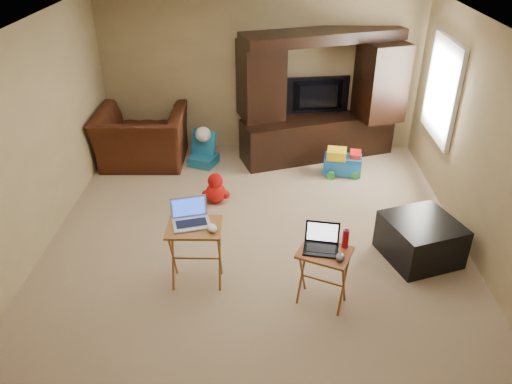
{
  "coord_description": "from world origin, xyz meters",
  "views": [
    {
      "loc": [
        0.1,
        -4.97,
        3.55
      ],
      "look_at": [
        0.0,
        -0.2,
        0.8
      ],
      "focal_mm": 35.0,
      "sensor_mm": 36.0,
      "label": 1
    }
  ],
  "objects_px": {
    "television": "(319,97)",
    "laptop_right": "(321,240)",
    "ottoman": "(420,239)",
    "entertainment_center": "(320,97)",
    "mouse_right": "(340,257)",
    "tray_table_right": "(323,277)",
    "child_rocker": "(203,149)",
    "recliner": "(142,138)",
    "water_bottle": "(345,239)",
    "tray_table_left": "(196,255)",
    "plush_toy": "(216,188)",
    "mouse_left": "(212,228)",
    "push_toy": "(343,162)",
    "laptop_left": "(191,215)"
  },
  "relations": [
    {
      "from": "child_rocker",
      "to": "laptop_left",
      "type": "relative_size",
      "value": 1.37
    },
    {
      "from": "tray_table_right",
      "to": "laptop_left",
      "type": "bearing_deg",
      "value": -170.06
    },
    {
      "from": "child_rocker",
      "to": "television",
      "type": "bearing_deg",
      "value": 35.86
    },
    {
      "from": "child_rocker",
      "to": "tray_table_left",
      "type": "distance_m",
      "value": 2.83
    },
    {
      "from": "tray_table_right",
      "to": "child_rocker",
      "type": "bearing_deg",
      "value": 140.09
    },
    {
      "from": "tray_table_right",
      "to": "laptop_right",
      "type": "distance_m",
      "value": 0.44
    },
    {
      "from": "tray_table_right",
      "to": "mouse_right",
      "type": "bearing_deg",
      "value": -19.22
    },
    {
      "from": "plush_toy",
      "to": "tray_table_right",
      "type": "distance_m",
      "value": 2.34
    },
    {
      "from": "tray_table_right",
      "to": "water_bottle",
      "type": "relative_size",
      "value": 3.25
    },
    {
      "from": "mouse_right",
      "to": "tray_table_left",
      "type": "bearing_deg",
      "value": 163.99
    },
    {
      "from": "entertainment_center",
      "to": "water_bottle",
      "type": "xyz_separation_m",
      "value": [
        -0.04,
        -3.4,
        -0.26
      ]
    },
    {
      "from": "push_toy",
      "to": "ottoman",
      "type": "xyz_separation_m",
      "value": [
        0.62,
        -2.03,
        0.03
      ]
    },
    {
      "from": "child_rocker",
      "to": "tray_table_right",
      "type": "relative_size",
      "value": 0.81
    },
    {
      "from": "ottoman",
      "to": "push_toy",
      "type": "bearing_deg",
      "value": 106.89
    },
    {
      "from": "entertainment_center",
      "to": "ottoman",
      "type": "distance_m",
      "value": 2.95
    },
    {
      "from": "mouse_left",
      "to": "mouse_right",
      "type": "height_order",
      "value": "mouse_left"
    },
    {
      "from": "television",
      "to": "tray_table_left",
      "type": "relative_size",
      "value": 1.4
    },
    {
      "from": "recliner",
      "to": "ottoman",
      "type": "distance_m",
      "value": 4.38
    },
    {
      "from": "push_toy",
      "to": "ottoman",
      "type": "relative_size",
      "value": 0.75
    },
    {
      "from": "laptop_left",
      "to": "mouse_right",
      "type": "relative_size",
      "value": 2.9
    },
    {
      "from": "television",
      "to": "recliner",
      "type": "xyz_separation_m",
      "value": [
        -2.74,
        -0.45,
        -0.53
      ]
    },
    {
      "from": "entertainment_center",
      "to": "tray_table_left",
      "type": "xyz_separation_m",
      "value": [
        -1.54,
        -3.19,
        -0.63
      ]
    },
    {
      "from": "push_toy",
      "to": "laptop_left",
      "type": "relative_size",
      "value": 1.49
    },
    {
      "from": "push_toy",
      "to": "entertainment_center",
      "type": "bearing_deg",
      "value": 126.35
    },
    {
      "from": "water_bottle",
      "to": "tray_table_left",
      "type": "bearing_deg",
      "value": 172.0
    },
    {
      "from": "television",
      "to": "laptop_right",
      "type": "relative_size",
      "value": 3.01
    },
    {
      "from": "television",
      "to": "tray_table_right",
      "type": "relative_size",
      "value": 1.58
    },
    {
      "from": "entertainment_center",
      "to": "laptop_left",
      "type": "height_order",
      "value": "entertainment_center"
    },
    {
      "from": "plush_toy",
      "to": "laptop_left",
      "type": "height_order",
      "value": "laptop_left"
    },
    {
      "from": "ottoman",
      "to": "water_bottle",
      "type": "height_order",
      "value": "water_bottle"
    },
    {
      "from": "television",
      "to": "recliner",
      "type": "bearing_deg",
      "value": 0.47
    },
    {
      "from": "tray_table_left",
      "to": "mouse_left",
      "type": "bearing_deg",
      "value": -20.74
    },
    {
      "from": "mouse_left",
      "to": "water_bottle",
      "type": "xyz_separation_m",
      "value": [
        1.31,
        -0.14,
        -0.01
      ]
    },
    {
      "from": "television",
      "to": "push_toy",
      "type": "distance_m",
      "value": 1.12
    },
    {
      "from": "television",
      "to": "mouse_left",
      "type": "bearing_deg",
      "value": 59.26
    },
    {
      "from": "entertainment_center",
      "to": "push_toy",
      "type": "xyz_separation_m",
      "value": [
        0.33,
        -0.66,
        -0.78
      ]
    },
    {
      "from": "plush_toy",
      "to": "tray_table_left",
      "type": "distance_m",
      "value": 1.69
    },
    {
      "from": "laptop_left",
      "to": "push_toy",
      "type": "bearing_deg",
      "value": 36.79
    },
    {
      "from": "child_rocker",
      "to": "mouse_left",
      "type": "relative_size",
      "value": 3.54
    },
    {
      "from": "recliner",
      "to": "push_toy",
      "type": "xyz_separation_m",
      "value": [
        3.07,
        -0.32,
        -0.22
      ]
    },
    {
      "from": "tray_table_left",
      "to": "tray_table_right",
      "type": "distance_m",
      "value": 1.34
    },
    {
      "from": "recliner",
      "to": "water_bottle",
      "type": "distance_m",
      "value": 4.1
    },
    {
      "from": "entertainment_center",
      "to": "tray_table_left",
      "type": "distance_m",
      "value": 3.6
    },
    {
      "from": "tray_table_left",
      "to": "tray_table_right",
      "type": "xyz_separation_m",
      "value": [
        1.3,
        -0.29,
        -0.04
      ]
    },
    {
      "from": "mouse_left",
      "to": "mouse_right",
      "type": "distance_m",
      "value": 1.29
    },
    {
      "from": "mouse_right",
      "to": "ottoman",
      "type": "bearing_deg",
      "value": 40.66
    },
    {
      "from": "laptop_left",
      "to": "mouse_right",
      "type": "bearing_deg",
      "value": -32.68
    },
    {
      "from": "entertainment_center",
      "to": "plush_toy",
      "type": "xyz_separation_m",
      "value": [
        -1.5,
        -1.51,
        -0.78
      ]
    },
    {
      "from": "television",
      "to": "ottoman",
      "type": "bearing_deg",
      "value": 99.83
    },
    {
      "from": "plush_toy",
      "to": "mouse_left",
      "type": "bearing_deg",
      "value": -85.3
    }
  ]
}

